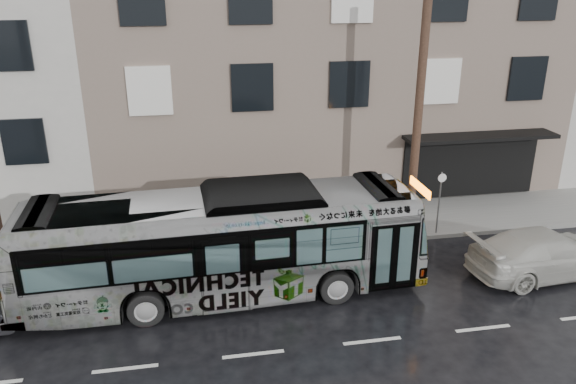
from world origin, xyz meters
name	(u,v)px	position (x,y,z in m)	size (l,w,h in m)	color
ground	(243,303)	(0.00, 0.00, 0.00)	(120.00, 120.00, 0.00)	black
sidewalk	(230,232)	(0.00, 4.90, 0.07)	(90.00, 3.60, 0.15)	gray
building_taupe	(315,57)	(5.00, 12.70, 5.50)	(20.00, 12.00, 11.00)	#77665C
utility_pole_front	(418,116)	(6.50, 3.30, 4.65)	(0.30, 0.30, 9.00)	#4C3226
sign_post	(439,203)	(7.60, 3.30, 1.35)	(0.06, 0.06, 2.40)	slate
bus	(223,244)	(-0.48, 0.65, 1.67)	(2.81, 12.02, 3.35)	#B2B2B2
white_sedan	(546,253)	(9.87, 0.01, 0.75)	(2.11, 5.20, 1.51)	#B3B3AB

